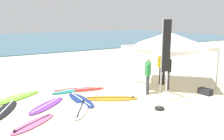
# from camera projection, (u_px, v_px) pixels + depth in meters

# --- Properties ---
(ground_plane) EXTENTS (80.00, 80.00, 0.00)m
(ground_plane) POSITION_uv_depth(u_px,v_px,m) (129.00, 98.00, 10.61)
(ground_plane) COLOR beige
(sea) EXTENTS (80.00, 36.00, 0.10)m
(sea) POSITION_uv_depth(u_px,v_px,m) (5.00, 40.00, 38.31)
(sea) COLOR #386B84
(sea) RESTS_ON ground
(canopy_tent) EXTENTS (3.43, 3.43, 2.75)m
(canopy_tent) POSITION_uv_depth(u_px,v_px,m) (169.00, 39.00, 11.94)
(canopy_tent) COLOR #B7B7BC
(canopy_tent) RESTS_ON ground
(surfboard_lime) EXTENTS (2.54, 1.73, 0.19)m
(surfboard_lime) POSITION_uv_depth(u_px,v_px,m) (15.00, 98.00, 10.49)
(surfboard_lime) COLOR #7AD12D
(surfboard_lime) RESTS_ON ground
(surfboard_purple) EXTENTS (2.04, 1.80, 0.19)m
(surfboard_purple) POSITION_uv_depth(u_px,v_px,m) (47.00, 105.00, 9.62)
(surfboard_purple) COLOR purple
(surfboard_purple) RESTS_ON ground
(surfboard_black) EXTENTS (1.49, 2.15, 0.19)m
(surfboard_black) POSITION_uv_depth(u_px,v_px,m) (5.00, 110.00, 9.11)
(surfboard_black) COLOR black
(surfboard_black) RESTS_ON ground
(surfboard_red) EXTENTS (2.46, 1.39, 0.19)m
(surfboard_red) POSITION_uv_depth(u_px,v_px,m) (79.00, 89.00, 11.76)
(surfboard_red) COLOR red
(surfboard_red) RESTS_ON ground
(surfboard_white) EXTENTS (1.49, 1.90, 0.19)m
(surfboard_white) POSITION_uv_depth(u_px,v_px,m) (80.00, 109.00, 9.15)
(surfboard_white) COLOR white
(surfboard_white) RESTS_ON ground
(surfboard_orange) EXTENTS (2.37, 1.75, 0.19)m
(surfboard_orange) POSITION_uv_depth(u_px,v_px,m) (111.00, 98.00, 10.45)
(surfboard_orange) COLOR orange
(surfboard_orange) RESTS_ON ground
(surfboard_pink) EXTENTS (1.85, 1.39, 0.19)m
(surfboard_pink) POSITION_uv_depth(u_px,v_px,m) (33.00, 124.00, 7.92)
(surfboard_pink) COLOR pink
(surfboard_pink) RESTS_ON ground
(surfboard_navy) EXTENTS (0.63, 2.22, 0.19)m
(surfboard_navy) POSITION_uv_depth(u_px,v_px,m) (81.00, 100.00, 10.26)
(surfboard_navy) COLOR navy
(surfboard_navy) RESTS_ON ground
(surfboard_teal) EXTENTS (2.06, 0.65, 0.19)m
(surfboard_teal) POSITION_uv_depth(u_px,v_px,m) (72.00, 90.00, 11.62)
(surfboard_teal) COLOR #19847F
(surfboard_teal) RESTS_ON ground
(person_black) EXTENTS (0.38, 0.48, 1.71)m
(person_black) POSITION_uv_depth(u_px,v_px,m) (168.00, 69.00, 11.75)
(person_black) COLOR #383842
(person_black) RESTS_ON ground
(person_green) EXTENTS (0.44, 0.40, 1.71)m
(person_green) POSITION_uv_depth(u_px,v_px,m) (148.00, 73.00, 10.95)
(person_green) COLOR #383842
(person_green) RESTS_ON ground
(person_yellow) EXTENTS (0.34, 0.51, 1.71)m
(person_yellow) POSITION_uv_depth(u_px,v_px,m) (162.00, 66.00, 12.65)
(person_yellow) COLOR black
(person_yellow) RESTS_ON ground
(banner_flag) EXTENTS (0.60, 0.36, 3.40)m
(banner_flag) POSITION_uv_depth(u_px,v_px,m) (163.00, 69.00, 8.99)
(banner_flag) COLOR #99999E
(banner_flag) RESTS_ON ground
(gear_bag_near_tent) EXTENTS (0.36, 0.62, 0.28)m
(gear_bag_near_tent) POSITION_uv_depth(u_px,v_px,m) (205.00, 92.00, 11.06)
(gear_bag_near_tent) COLOR #232328
(gear_bag_near_tent) RESTS_ON ground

